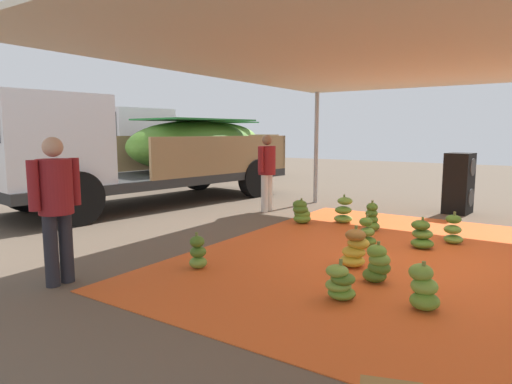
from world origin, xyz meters
TOP-DOWN VIEW (x-y plane):
  - ground_plane at (0.00, 3.00)m, footprint 40.00×40.00m
  - tarp_orange at (0.00, 0.00)m, footprint 6.38×5.50m
  - tent_canopy at (0.01, -0.09)m, footprint 8.00×7.00m
  - banana_bunch_0 at (0.76, 0.07)m, footprint 0.47×0.45m
  - banana_bunch_2 at (-1.58, -0.50)m, footprint 0.34×0.35m
  - banana_bunch_3 at (0.43, 0.78)m, footprint 0.33×0.33m
  - banana_bunch_5 at (-1.81, 2.15)m, footprint 0.26×0.26m
  - banana_bunch_6 at (1.29, -0.26)m, footprint 0.37×0.35m
  - banana_bunch_7 at (-0.66, 0.55)m, footprint 0.42×0.41m
  - banana_bunch_8 at (1.82, 1.74)m, footprint 0.42×0.41m
  - banana_bunch_9 at (1.49, 1.08)m, footprint 0.34×0.35m
  - banana_bunch_10 at (-1.81, 0.26)m, footprint 0.41×0.40m
  - banana_bunch_11 at (1.36, 2.38)m, footprint 0.45×0.44m
  - banana_bunch_13 at (-1.09, 0.12)m, footprint 0.34×0.38m
  - cargo_truck_main at (1.31, 6.50)m, footprint 7.40×3.42m
  - cargo_truck_far at (5.95, 9.36)m, footprint 7.40×3.15m
  - worker_0 at (2.09, 3.61)m, footprint 0.60×0.37m
  - worker_1 at (-3.10, 3.06)m, footprint 0.60×0.37m
  - speaker_stack at (4.15, 0.16)m, footprint 0.64×0.56m

SIDE VIEW (x-z plane):
  - ground_plane at x=0.00m, z-range 0.00..0.00m
  - tarp_orange at x=0.00m, z-range 0.00..0.01m
  - banana_bunch_10 at x=-1.81m, z-range -0.03..0.39m
  - banana_bunch_0 at x=0.76m, z-range -0.03..0.43m
  - banana_bunch_5 at x=-1.81m, z-range -0.03..0.43m
  - banana_bunch_3 at x=0.43m, z-range -0.03..0.45m
  - banana_bunch_2 at x=-1.58m, z-range -0.02..0.44m
  - banana_bunch_6 at x=1.29m, z-range -0.04..0.46m
  - banana_bunch_13 at x=-1.09m, z-range -0.02..0.45m
  - banana_bunch_11 at x=1.36m, z-range -0.02..0.45m
  - banana_bunch_8 at x=1.82m, z-range -0.04..0.50m
  - banana_bunch_7 at x=-0.66m, z-range -0.03..0.50m
  - banana_bunch_9 at x=1.49m, z-range -0.03..0.50m
  - speaker_stack at x=4.15m, z-range 0.00..1.27m
  - worker_0 at x=2.09m, z-range 0.14..1.78m
  - worker_1 at x=-3.10m, z-range 0.14..1.78m
  - cargo_truck_main at x=1.31m, z-range 0.06..2.46m
  - cargo_truck_far at x=5.95m, z-range 0.08..2.48m
  - tent_canopy at x=0.01m, z-range 1.27..3.96m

